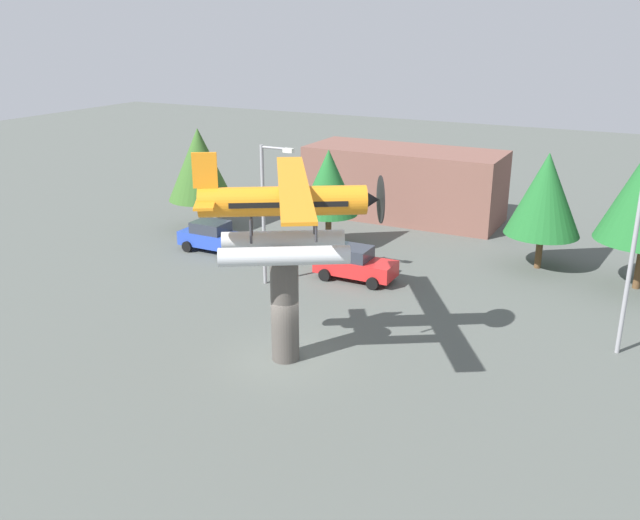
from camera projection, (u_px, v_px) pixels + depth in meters
ground_plane at (286, 358)px, 27.33m from camera, size 140.00×140.00×0.00m
display_pedestal at (285, 309)px, 26.62m from camera, size 1.10×1.10×4.33m
floatplane_monument at (287, 214)px, 25.37m from camera, size 7.02×9.45×4.00m
car_near_blue at (214, 236)px, 39.95m from camera, size 4.20×2.02×1.76m
car_mid_red at (354, 263)px, 35.46m from camera, size 4.20×2.02×1.76m
streetlight_primary at (267, 205)px, 33.75m from camera, size 1.84×0.28×7.16m
streetlight_secondary at (638, 256)px, 26.34m from camera, size 1.84×0.28×7.15m
storefront_building at (404, 183)px, 46.47m from camera, size 13.17×5.18×4.74m
tree_west at (199, 164)px, 43.10m from camera, size 4.08×4.08×6.54m
tree_east at (329, 182)px, 39.58m from camera, size 3.44×3.44×5.88m
tree_center_back at (545, 194)px, 36.09m from camera, size 3.99×3.99×6.36m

